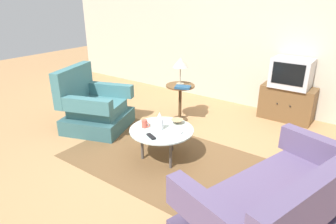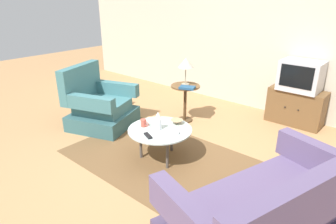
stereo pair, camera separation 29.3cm
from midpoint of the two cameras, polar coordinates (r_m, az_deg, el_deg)
The scene contains 16 objects.
ground_plane at distance 3.80m, azimuth 2.21°, elevation -9.35°, with size 16.00×16.00×0.00m, color #AD7F51.
back_wall at distance 5.50m, azimuth 19.66°, elevation 14.30°, with size 9.00×0.12×2.70m, color #BCB29E.
area_rug at distance 3.83m, azimuth 0.69°, elevation -9.05°, with size 2.40×1.58×0.00m, color brown.
armchair at distance 4.73m, azimuth -11.69°, elevation 1.03°, with size 1.13×1.13×0.97m.
couch at distance 2.73m, azimuth 22.02°, elevation -18.10°, with size 1.36×1.86×0.85m.
coffee_table at distance 3.64m, azimuth 0.71°, elevation -3.87°, with size 0.81×0.81×0.42m.
side_table at distance 4.77m, azimuth 5.17°, elevation 3.19°, with size 0.47×0.47×0.62m.
tv_stand at distance 5.21m, azimuth 25.34°, elevation 0.94°, with size 0.85×0.43×0.58m.
television at distance 5.05m, azimuth 26.25°, elevation 6.42°, with size 0.60×0.47×0.47m.
table_lamp at distance 4.65m, azimuth 5.36°, elevation 9.47°, with size 0.25×0.25×0.44m.
vase at distance 3.58m, azimuth 0.36°, elevation -1.82°, with size 0.09×0.09×0.23m.
mug at distance 3.68m, azimuth -2.52°, elevation -2.21°, with size 0.13×0.08×0.10m.
bowl at distance 3.77m, azimuth 3.96°, elevation -1.96°, with size 0.16×0.16×0.06m.
tv_remote_dark at distance 3.44m, azimuth -1.51°, elevation -4.73°, with size 0.16×0.11×0.02m.
tv_remote_silver at distance 3.53m, azimuth 3.30°, elevation -4.03°, with size 0.18×0.10×0.02m.
book at distance 4.54m, azimuth 5.66°, elevation 4.79°, with size 0.28×0.23×0.03m.
Camera 2 is at (2.11, -2.46, 1.98)m, focal length 30.96 mm.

